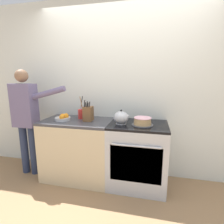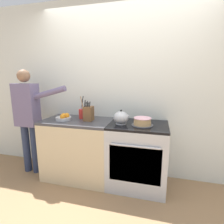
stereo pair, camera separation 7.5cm
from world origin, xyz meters
name	(u,v)px [view 1 (the left image)]	position (x,y,z in m)	size (l,w,h in m)	color
ground_plane	(115,195)	(0.00, 0.00, 0.00)	(16.00, 16.00, 0.00)	#93704C
wall_back	(124,90)	(0.00, 0.62, 1.30)	(8.00, 0.04, 2.60)	silver
counter_cabinet	(78,149)	(-0.63, 0.30, 0.44)	(0.99, 0.60, 0.88)	beige
stove_range	(137,155)	(0.25, 0.30, 0.44)	(0.77, 0.63, 0.88)	#B7BABF
layer_cake	(142,122)	(0.30, 0.25, 0.93)	(0.27, 0.27, 0.10)	#4C4C51
tea_kettle	(121,118)	(0.02, 0.25, 0.97)	(0.24, 0.20, 0.19)	#B7BABF
knife_block	(88,114)	(-0.46, 0.31, 0.99)	(0.12, 0.15, 0.30)	brown
utensil_crock	(82,113)	(-0.60, 0.42, 0.96)	(0.11, 0.11, 0.33)	red
fruit_bowl	(63,118)	(-0.82, 0.25, 0.92)	(0.22, 0.22, 0.10)	#B7BABF
person_baker	(26,114)	(-1.41, 0.23, 0.95)	(0.92, 0.20, 1.60)	#283351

